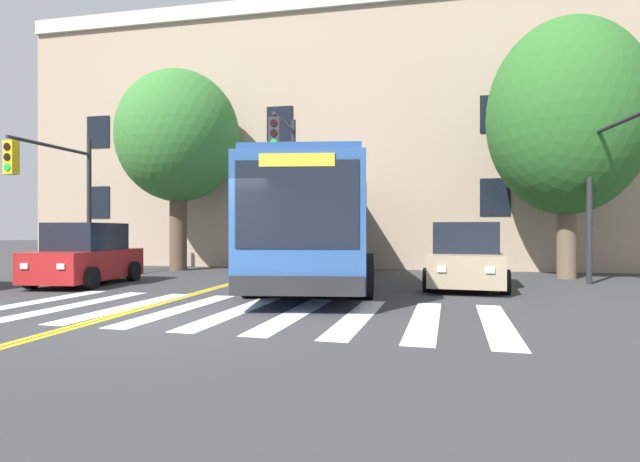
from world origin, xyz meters
TOP-DOWN VIEW (x-y plane):
  - ground_plane at (0.00, 0.00)m, footprint 120.00×120.00m
  - crosswalk at (0.56, 1.05)m, footprint 10.05×4.55m
  - lane_line_yellow_inner at (-1.49, 15.05)m, footprint 0.12×36.00m
  - lane_line_yellow_outer at (-1.33, 15.05)m, footprint 0.12×36.00m
  - city_bus at (0.92, 6.87)m, footprint 4.26×12.41m
  - car_red_near_lane at (-5.38, 4.65)m, footprint 2.14×3.78m
  - car_tan_far_lane at (5.17, 6.16)m, footprint 2.30×4.21m
  - car_grey_behind_bus at (-0.13, 16.47)m, footprint 2.27×4.62m
  - traffic_light_near_corner at (8.90, 5.91)m, footprint 0.67×4.18m
  - traffic_light_far_corner at (-7.84, 6.48)m, footprint 0.34×3.66m
  - traffic_light_overhead at (-0.51, 8.37)m, footprint 0.37×2.88m
  - street_tree_curbside_large at (8.53, 9.43)m, footprint 6.54×6.42m
  - street_tree_curbside_small at (-5.25, 9.82)m, footprint 6.50×6.48m
  - building_facade at (2.44, 16.04)m, footprint 31.65×8.47m

SIDE VIEW (x-z plane):
  - ground_plane at x=0.00m, z-range 0.00..0.00m
  - lane_line_yellow_inner at x=-1.49m, z-range 0.00..0.01m
  - lane_line_yellow_outer at x=-1.33m, z-range 0.00..0.01m
  - crosswalk at x=0.56m, z-range 0.00..0.01m
  - car_red_near_lane at x=-5.38m, z-range -0.07..1.68m
  - car_tan_far_lane at x=5.17m, z-range -0.07..1.68m
  - car_grey_behind_bus at x=-0.13m, z-range -0.10..1.79m
  - city_bus at x=0.92m, z-range 0.14..3.34m
  - traffic_light_near_corner at x=8.90m, z-range 0.89..5.46m
  - traffic_light_far_corner at x=-7.84m, z-range 0.76..5.65m
  - traffic_light_overhead at x=-0.51m, z-range 0.93..6.45m
  - street_tree_curbside_small at x=-5.25m, z-range 1.29..9.00m
  - street_tree_curbside_large at x=8.53m, z-range 1.00..9.35m
  - building_facade at x=2.44m, z-range 0.01..11.24m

